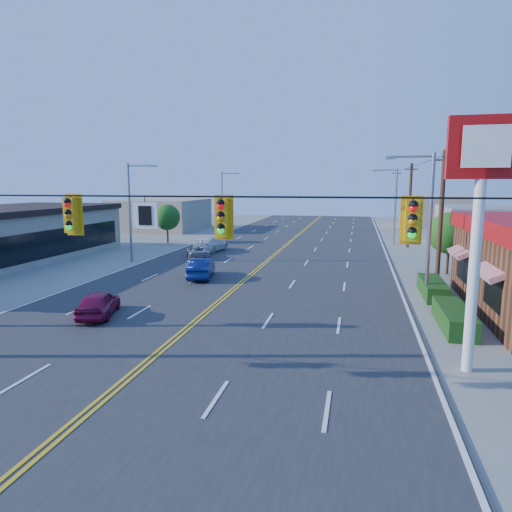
% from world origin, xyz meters
% --- Properties ---
extents(ground, '(160.00, 160.00, 0.00)m').
position_xyz_m(ground, '(0.00, 0.00, 0.00)').
color(ground, gray).
rests_on(ground, ground).
extents(road, '(20.00, 120.00, 0.06)m').
position_xyz_m(road, '(0.00, 20.00, 0.03)').
color(road, '#2D2D30').
rests_on(road, ground).
extents(signal_span, '(24.32, 0.34, 9.00)m').
position_xyz_m(signal_span, '(-0.12, 0.00, 4.89)').
color(signal_span, '#47301E').
rests_on(signal_span, ground).
extents(kfc_pylon, '(2.20, 0.36, 8.50)m').
position_xyz_m(kfc_pylon, '(11.00, 4.00, 6.04)').
color(kfc_pylon, white).
rests_on(kfc_pylon, ground).
extents(streetlight_se, '(2.55, 0.25, 8.00)m').
position_xyz_m(streetlight_se, '(10.79, 14.00, 4.51)').
color(streetlight_se, gray).
rests_on(streetlight_se, ground).
extents(streetlight_ne, '(2.55, 0.25, 8.00)m').
position_xyz_m(streetlight_ne, '(10.79, 38.00, 4.51)').
color(streetlight_ne, gray).
rests_on(streetlight_ne, ground).
extents(streetlight_sw, '(2.55, 0.25, 8.00)m').
position_xyz_m(streetlight_sw, '(-10.79, 22.00, 4.51)').
color(streetlight_sw, gray).
rests_on(streetlight_sw, ground).
extents(streetlight_nw, '(2.55, 0.25, 8.00)m').
position_xyz_m(streetlight_nw, '(-10.79, 48.00, 4.51)').
color(streetlight_nw, gray).
rests_on(streetlight_nw, ground).
extents(utility_pole_near, '(0.28, 0.28, 8.40)m').
position_xyz_m(utility_pole_near, '(12.20, 18.00, 4.20)').
color(utility_pole_near, '#47301E').
rests_on(utility_pole_near, ground).
extents(utility_pole_mid, '(0.28, 0.28, 8.40)m').
position_xyz_m(utility_pole_mid, '(12.20, 36.00, 4.20)').
color(utility_pole_mid, '#47301E').
rests_on(utility_pole_mid, ground).
extents(utility_pole_far, '(0.28, 0.28, 8.40)m').
position_xyz_m(utility_pole_far, '(12.20, 54.00, 4.20)').
color(utility_pole_far, '#47301E').
rests_on(utility_pole_far, ground).
extents(tree_kfc_rear, '(2.94, 2.94, 4.41)m').
position_xyz_m(tree_kfc_rear, '(13.50, 22.00, 2.93)').
color(tree_kfc_rear, '#47301E').
rests_on(tree_kfc_rear, ground).
extents(tree_west, '(2.80, 2.80, 4.20)m').
position_xyz_m(tree_west, '(-13.00, 34.00, 2.79)').
color(tree_west, '#47301E').
rests_on(tree_west, ground).
extents(bld_east_mid, '(12.00, 10.00, 4.00)m').
position_xyz_m(bld_east_mid, '(22.00, 40.00, 2.00)').
color(bld_east_mid, gray).
rests_on(bld_east_mid, ground).
extents(bld_west_far, '(11.00, 12.00, 4.20)m').
position_xyz_m(bld_west_far, '(-20.00, 48.00, 2.10)').
color(bld_west_far, tan).
rests_on(bld_west_far, ground).
extents(bld_east_far, '(10.00, 10.00, 4.40)m').
position_xyz_m(bld_east_far, '(19.00, 62.00, 2.20)').
color(bld_east_far, tan).
rests_on(bld_east_far, ground).
extents(car_magenta, '(2.43, 3.90, 1.24)m').
position_xyz_m(car_magenta, '(-4.87, 7.00, 0.62)').
color(car_magenta, maroon).
rests_on(car_magenta, ground).
extents(car_blue, '(2.21, 4.29, 1.35)m').
position_xyz_m(car_blue, '(-3.07, 16.69, 0.67)').
color(car_blue, navy).
rests_on(car_blue, ground).
extents(car_white, '(2.50, 4.96, 1.38)m').
position_xyz_m(car_white, '(-6.30, 28.58, 0.69)').
color(car_white, silver).
rests_on(car_white, ground).
extents(car_silver, '(3.26, 4.29, 1.08)m').
position_xyz_m(car_silver, '(-6.20, 24.75, 0.54)').
color(car_silver, '#9B9BA0').
rests_on(car_silver, ground).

